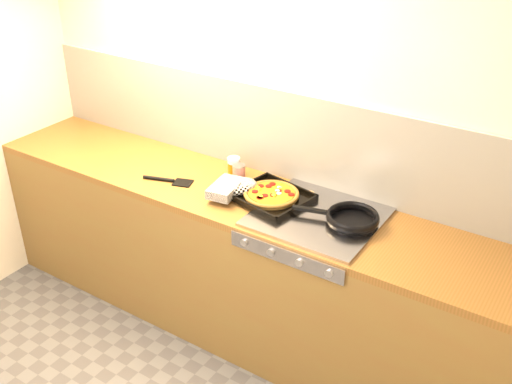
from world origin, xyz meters
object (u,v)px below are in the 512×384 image
Objects in this scene: pizza_on_tray at (259,193)px; juice_glass at (234,167)px; frying_pan at (351,218)px; tomato_can at (239,173)px.

pizza_on_tray is 0.30m from juice_glass.
pizza_on_tray is 4.45× the size of juice_glass.
juice_glass is (-0.77, 0.11, 0.02)m from frying_pan.
juice_glass is (-0.26, 0.14, 0.02)m from pizza_on_tray.
frying_pan is 0.71m from tomato_can.
tomato_can is at bearing -29.88° from juice_glass.
juice_glass reaches higher than tomato_can.
juice_glass reaches higher than pizza_on_tray.
frying_pan is at bearing 3.31° from pizza_on_tray.
tomato_can reaches higher than frying_pan.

